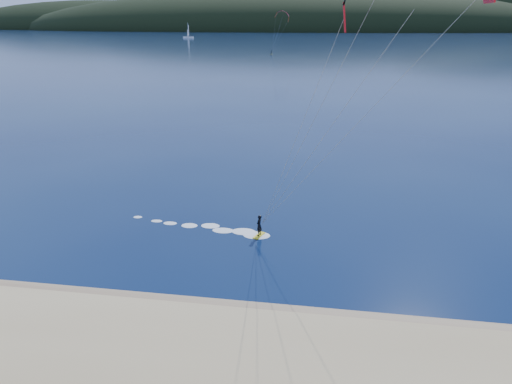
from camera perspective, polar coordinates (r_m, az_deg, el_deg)
ground at (r=23.94m, az=-13.97°, el=-19.09°), size 1800.00×1800.00×0.00m
wet_sand at (r=27.28m, az=-10.32°, el=-13.31°), size 220.00×2.50×0.10m
headland at (r=762.42m, az=8.89°, el=18.37°), size 1200.00×310.00×140.00m
kitesurfer_near at (r=27.83m, az=16.93°, el=18.72°), size 23.28×6.90×18.14m
kitesurfer_far at (r=220.31m, az=3.06°, el=19.72°), size 8.91×6.54×17.69m
sailboat at (r=428.99m, az=-8.00°, el=17.67°), size 8.74×5.60×12.39m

